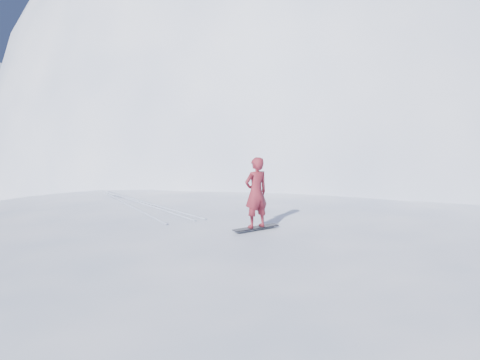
# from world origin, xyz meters

# --- Properties ---
(ground) EXTENTS (400.00, 400.00, 0.00)m
(ground) POSITION_xyz_m (0.00, 0.00, 0.00)
(ground) COLOR white
(ground) RESTS_ON ground
(near_ridge) EXTENTS (36.00, 28.00, 4.80)m
(near_ridge) POSITION_xyz_m (1.00, 3.00, 0.00)
(near_ridge) COLOR white
(near_ridge) RESTS_ON ground
(summit_peak) EXTENTS (60.00, 56.00, 56.00)m
(summit_peak) POSITION_xyz_m (22.00, 26.00, 0.00)
(summit_peak) COLOR white
(summit_peak) RESTS_ON ground
(peak_shoulder) EXTENTS (28.00, 24.00, 18.00)m
(peak_shoulder) POSITION_xyz_m (10.00, 20.00, 0.00)
(peak_shoulder) COLOR white
(peak_shoulder) RESTS_ON ground
(wind_bumps) EXTENTS (16.00, 14.40, 1.00)m
(wind_bumps) POSITION_xyz_m (-0.56, 2.12, 0.00)
(wind_bumps) COLOR white
(wind_bumps) RESTS_ON ground
(snowboard) EXTENTS (1.31, 0.42, 0.02)m
(snowboard) POSITION_xyz_m (0.29, -0.00, 2.41)
(snowboard) COLOR black
(snowboard) RESTS_ON near_ridge
(snowboarder) EXTENTS (0.70, 0.51, 1.78)m
(snowboarder) POSITION_xyz_m (0.29, -0.00, 3.31)
(snowboarder) COLOR maroon
(snowboarder) RESTS_ON snowboard
(board_tracks) EXTENTS (2.01, 5.95, 0.04)m
(board_tracks) POSITION_xyz_m (-1.70, 4.31, 2.42)
(board_tracks) COLOR silver
(board_tracks) RESTS_ON ground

